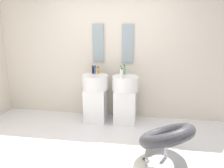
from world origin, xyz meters
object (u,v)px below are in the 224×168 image
pedestal_sink_left (95,96)px  soap_bottle_black (93,70)px  coffee_mug (148,161)px  soap_bottle_white (122,73)px  magazine_charcoal (153,161)px  soap_bottle_amber (98,70)px  lounge_chair (167,139)px  soap_bottle_blue (95,70)px  soap_bottle_clear (121,71)px  pedestal_sink_right (125,98)px  soap_bottle_green (124,70)px

pedestal_sink_left → soap_bottle_black: 0.51m
coffee_mug → soap_bottle_white: bearing=113.1°
magazine_charcoal → coffee_mug: bearing=-166.4°
pedestal_sink_left → coffee_mug: size_ratio=11.55×
pedestal_sink_left → coffee_mug: (1.04, -1.36, -0.44)m
coffee_mug → soap_bottle_amber: 2.03m
lounge_chair → coffee_mug: size_ratio=12.53×
soap_bottle_blue → soap_bottle_black: size_ratio=0.93×
coffee_mug → soap_bottle_clear: bearing=110.8°
lounge_chair → soap_bottle_white: 1.49m
magazine_charcoal → soap_bottle_amber: (-1.08, 1.43, 0.96)m
soap_bottle_blue → soap_bottle_white: (0.55, -0.30, 0.01)m
magazine_charcoal → lounge_chair: bearing=-12.8°
lounge_chair → magazine_charcoal: bearing=-164.0°
magazine_charcoal → soap_bottle_black: (-1.18, 1.42, 0.97)m
soap_bottle_blue → soap_bottle_white: size_ratio=0.86×
pedestal_sink_right → magazine_charcoal: 1.48m
magazine_charcoal → coffee_mug: size_ratio=2.48×
coffee_mug → soap_bottle_white: (-0.52, 1.21, 0.94)m
pedestal_sink_left → soap_bottle_black: size_ratio=6.21×
soap_bottle_green → soap_bottle_white: 0.30m
soap_bottle_black → soap_bottle_white: (0.59, -0.27, 0.01)m
pedestal_sink_right → coffee_mug: bearing=-71.3°
pedestal_sink_right → lounge_chair: pedestal_sink_right is taller
soap_bottle_black → soap_bottle_amber: size_ratio=1.14×
lounge_chair → soap_bottle_green: 1.72m
coffee_mug → pedestal_sink_left: bearing=127.3°
coffee_mug → soap_bottle_blue: soap_bottle_blue is taller
magazine_charcoal → soap_bottle_clear: 1.84m
pedestal_sink_right → magazine_charcoal: bearing=-67.7°
pedestal_sink_left → pedestal_sink_right: same height
magazine_charcoal → pedestal_sink_right: bearing=83.6°
soap_bottle_white → soap_bottle_clear: (-0.05, 0.28, -0.01)m
soap_bottle_green → soap_bottle_clear: bearing=-163.2°
soap_bottle_green → pedestal_sink_left: bearing=-163.7°
soap_bottle_white → soap_bottle_amber: bearing=150.2°
pedestal_sink_right → soap_bottle_clear: 0.52m
lounge_chair → soap_bottle_green: (-0.74, 1.40, 0.65)m
magazine_charcoal → soap_bottle_black: size_ratio=1.33×
soap_bottle_blue → soap_bottle_amber: size_ratio=1.07×
magazine_charcoal → soap_bottle_blue: bearing=99.5°
soap_bottle_blue → soap_bottle_white: soap_bottle_white is taller
soap_bottle_clear → coffee_mug: bearing=-69.2°
pedestal_sink_right → coffee_mug: 1.50m
coffee_mug → soap_bottle_blue: bearing=125.3°
soap_bottle_blue → soap_bottle_white: bearing=-28.2°
pedestal_sink_left → soap_bottle_white: 0.74m
coffee_mug → soap_bottle_green: bearing=108.3°
lounge_chair → soap_bottle_blue: bearing=133.2°
magazine_charcoal → soap_bottle_clear: bearing=85.3°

